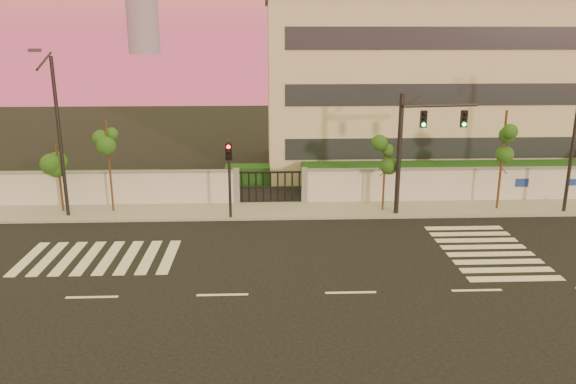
% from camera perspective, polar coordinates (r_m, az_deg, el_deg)
% --- Properties ---
extents(ground, '(120.00, 120.00, 0.00)m').
position_cam_1_polar(ground, '(22.40, 6.39, -10.13)').
color(ground, black).
rests_on(ground, ground).
extents(sidewalk, '(60.00, 3.00, 0.15)m').
position_cam_1_polar(sidewalk, '(32.07, 3.63, -1.83)').
color(sidewalk, gray).
rests_on(sidewalk, ground).
extents(perimeter_wall, '(60.00, 0.36, 2.20)m').
position_cam_1_polar(perimeter_wall, '(33.24, 3.58, 0.59)').
color(perimeter_wall, '#B9BCC1').
rests_on(perimeter_wall, ground).
extents(hedge_row, '(41.00, 4.25, 1.80)m').
position_cam_1_polar(hedge_row, '(36.05, 4.82, 1.35)').
color(hedge_row, '#0F3516').
rests_on(hedge_row, ground).
extents(institutional_building, '(24.40, 12.40, 12.25)m').
position_cam_1_polar(institutional_building, '(43.80, 14.20, 10.57)').
color(institutional_building, beige).
rests_on(institutional_building, ground).
extents(road_markings, '(57.00, 7.62, 0.02)m').
position_cam_1_polar(road_markings, '(25.64, 1.63, -6.56)').
color(road_markings, silver).
rests_on(road_markings, ground).
extents(street_tree_b, '(1.42, 1.13, 3.93)m').
position_cam_1_polar(street_tree_b, '(33.39, -22.28, 2.73)').
color(street_tree_b, '#382314').
rests_on(street_tree_b, ground).
extents(street_tree_c, '(1.37, 1.09, 5.26)m').
position_cam_1_polar(street_tree_c, '(32.26, -17.79, 4.49)').
color(street_tree_c, '#382314').
rests_on(street_tree_c, ground).
extents(street_tree_d, '(1.43, 1.14, 4.30)m').
position_cam_1_polar(street_tree_d, '(31.53, 9.86, 3.47)').
color(street_tree_d, '#382314').
rests_on(street_tree_d, ground).
extents(street_tree_e, '(1.61, 1.28, 5.74)m').
position_cam_1_polar(street_tree_e, '(33.38, 21.12, 5.17)').
color(street_tree_e, '#382314').
rests_on(street_tree_e, ground).
extents(traffic_signal_main, '(4.27, 0.64, 6.75)m').
position_cam_1_polar(traffic_signal_main, '(31.04, 12.84, 5.19)').
color(traffic_signal_main, black).
rests_on(traffic_signal_main, ground).
extents(traffic_signal_secondary, '(0.34, 0.33, 4.37)m').
position_cam_1_polar(traffic_signal_secondary, '(29.97, -5.99, 2.21)').
color(traffic_signal_secondary, black).
rests_on(traffic_signal_secondary, ground).
extents(streetlight_west, '(0.54, 2.19, 9.09)m').
position_cam_1_polar(streetlight_west, '(31.94, -22.36, 5.86)').
color(streetlight_west, black).
rests_on(streetlight_west, ground).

